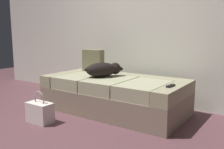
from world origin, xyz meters
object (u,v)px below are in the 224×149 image
object	(u,v)px
dog_dark	(104,69)
throw_pillow	(93,61)
tv_remote	(171,86)
handbag	(40,112)
couch	(114,94)

from	to	relation	value
dog_dark	throw_pillow	xyz separation A→B (m)	(-0.41, 0.28, 0.07)
tv_remote	throw_pillow	bearing A→B (deg)	170.11
throw_pillow	handbag	world-z (taller)	throw_pillow
couch	dog_dark	world-z (taller)	dog_dark
tv_remote	handbag	size ratio (longest dim) A/B	0.40
handbag	dog_dark	bearing A→B (deg)	69.02
couch	throw_pillow	size ratio (longest dim) A/B	5.60
dog_dark	throw_pillow	size ratio (longest dim) A/B	1.59
couch	dog_dark	size ratio (longest dim) A/B	3.53
couch	tv_remote	world-z (taller)	tv_remote
tv_remote	throw_pillow	size ratio (longest dim) A/B	0.44
dog_dark	throw_pillow	bearing A→B (deg)	145.63
couch	throw_pillow	distance (m)	0.75
dog_dark	throw_pillow	world-z (taller)	throw_pillow
dog_dark	couch	bearing A→B (deg)	6.60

